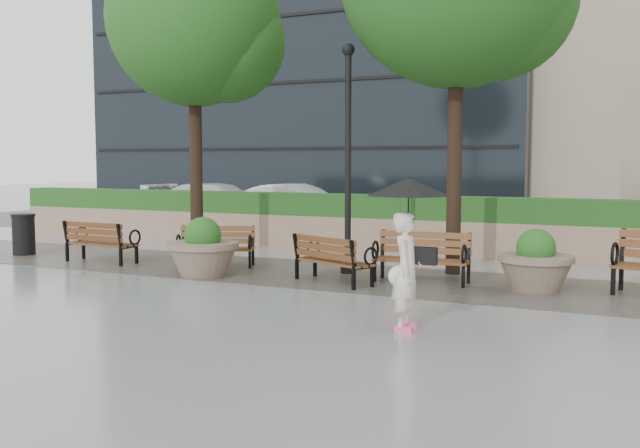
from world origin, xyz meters
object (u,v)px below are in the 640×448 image
at_px(bench_1, 216,255).
at_px(bench_3, 421,268).
at_px(bench_2, 333,269).
at_px(bench_0, 101,251).
at_px(planter_left, 203,253).
at_px(pedestrian, 407,238).
at_px(lamppost, 348,173).
at_px(car_right, 297,207).
at_px(car_left, 220,206).
at_px(trash_bin, 24,236).
at_px(planter_right, 536,267).

distance_m(bench_1, bench_3, 4.39).
relative_size(bench_2, bench_3, 0.98).
height_order(bench_0, bench_2, bench_0).
distance_m(bench_3, planter_left, 4.07).
xyz_separation_m(bench_2, bench_3, (1.40, 0.71, 0.02)).
bearing_deg(pedestrian, bench_3, 8.25).
bearing_deg(lamppost, bench_2, -79.39).
distance_m(bench_2, planter_left, 2.55).
distance_m(bench_0, bench_1, 2.61).
bearing_deg(bench_3, car_right, 127.07).
relative_size(planter_left, lamppost, 0.31).
relative_size(lamppost, car_left, 0.87).
height_order(car_left, pedestrian, pedestrian).
distance_m(bench_0, car_left, 8.24).
bearing_deg(trash_bin, bench_3, 1.65).
bearing_deg(car_left, planter_right, -127.79).
distance_m(bench_1, planter_right, 6.34).
relative_size(car_left, car_right, 1.14).
xyz_separation_m(lamppost, car_right, (-4.86, 7.27, -1.21)).
relative_size(bench_0, lamppost, 0.39).
relative_size(planter_left, car_right, 0.30).
height_order(planter_right, pedestrian, pedestrian).
relative_size(bench_3, lamppost, 0.39).
distance_m(trash_bin, lamppost, 8.01).
bearing_deg(bench_0, lamppost, -166.78).
height_order(bench_0, car_left, car_left).
bearing_deg(bench_1, pedestrian, -56.33).
xyz_separation_m(bench_0, bench_2, (5.53, -0.22, -0.01)).
distance_m(trash_bin, pedestrian, 10.89).
bearing_deg(bench_1, car_left, 100.60).
xyz_separation_m(bench_3, pedestrian, (0.91, -3.50, 0.92)).
bearing_deg(planter_left, bench_3, 15.11).
relative_size(bench_1, planter_right, 1.32).
height_order(bench_2, planter_left, planter_left).
distance_m(bench_1, planter_left, 1.23).
height_order(planter_right, car_right, car_right).
bearing_deg(trash_bin, bench_1, 3.80).
xyz_separation_m(bench_3, car_right, (-6.48, 7.71, 0.46)).
distance_m(bench_1, pedestrian, 6.45).
height_order(car_left, car_right, same).
bearing_deg(planter_left, bench_2, 7.78).
xyz_separation_m(trash_bin, lamppost, (7.84, 0.71, 1.48)).
distance_m(bench_3, trash_bin, 9.46).
height_order(bench_0, car_right, car_right).
bearing_deg(bench_2, car_left, -23.27).
distance_m(planter_left, planter_right, 5.98).
xyz_separation_m(bench_1, planter_right, (6.34, 0.00, 0.16)).
distance_m(bench_2, car_left, 11.26).
bearing_deg(car_left, bench_0, -168.54).
bearing_deg(bench_3, planter_left, -167.83).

